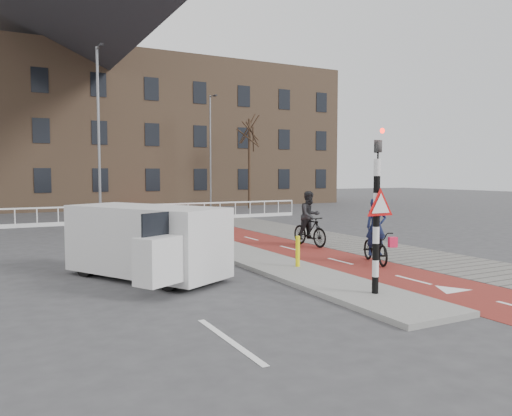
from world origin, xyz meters
name	(u,v)px	position (x,y,z in m)	size (l,w,h in m)	color
ground	(341,279)	(0.00, 0.00, 0.00)	(120.00, 120.00, 0.00)	#38383A
bike_lane	(231,233)	(1.50, 10.00, 0.01)	(2.50, 60.00, 0.01)	maroon
sidewalk	(285,230)	(4.30, 10.00, 0.01)	(3.00, 60.00, 0.01)	slate
curb_island	(247,256)	(-0.70, 4.00, 0.06)	(1.80, 16.00, 0.12)	gray
traffic_signal	(377,207)	(-0.60, -2.02, 1.99)	(0.80, 0.80, 3.68)	black
bollard	(298,251)	(-0.42, 1.39, 0.54)	(0.12, 0.12, 0.85)	yellow
cyclist_near	(376,241)	(2.26, 1.27, 0.66)	(1.25, 1.97, 1.94)	black
cyclist_far	(310,223)	(2.45, 5.12, 0.85)	(0.92, 1.93, 2.03)	black
van	(146,240)	(-4.38, 2.39, 0.97)	(3.62, 4.59, 1.85)	silver
railing	(58,220)	(-5.00, 17.00, 0.31)	(28.00, 0.10, 0.99)	silver
townhouse_row	(62,108)	(-3.00, 32.00, 7.81)	(46.00, 10.00, 15.90)	#7F6047
tree_right	(249,164)	(9.43, 23.90, 3.41)	(0.20, 0.20, 6.82)	black
streetlight_near	(99,140)	(-3.53, 13.52, 4.20)	(0.12, 0.12, 8.40)	slate
streetlight_right	(210,153)	(6.41, 24.33, 4.21)	(0.12, 0.12, 8.42)	slate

